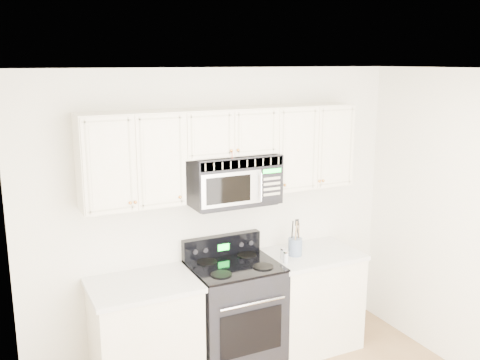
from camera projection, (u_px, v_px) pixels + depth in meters
room at (333, 287)px, 3.27m from camera, size 3.51×3.51×2.61m
base_cabinet_left at (145, 339)px, 4.38m from camera, size 0.86×0.65×0.92m
base_cabinet_right at (310, 301)px, 5.06m from camera, size 0.86×0.65×0.92m
range at (235, 312)px, 4.71m from camera, size 0.74×0.68×1.12m
upper_cabinets at (225, 148)px, 4.52m from camera, size 2.44×0.37×0.75m
microwave at (233, 179)px, 4.58m from camera, size 0.77×0.43×0.42m
utensil_crock at (295, 246)px, 4.86m from camera, size 0.13×0.13×0.34m
shaker_salt at (286, 257)px, 4.68m from camera, size 0.05×0.05×0.11m
shaker_pepper at (283, 254)px, 4.77m from camera, size 0.04×0.04×0.10m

